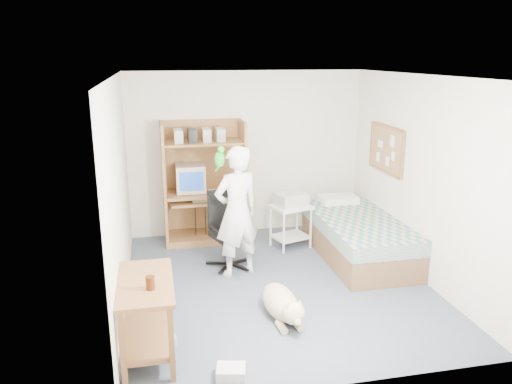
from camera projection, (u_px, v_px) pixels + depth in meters
floor at (278, 284)px, 6.14m from camera, size 4.00×4.00×0.00m
wall_back at (247, 154)px, 7.69m from camera, size 3.60×0.02×2.50m
wall_right at (420, 178)px, 6.16m from camera, size 0.02×4.00×2.50m
wall_left at (119, 194)px, 5.45m from camera, size 0.02×4.00×2.50m
ceiling at (280, 76)px, 5.47m from camera, size 3.60×4.00×0.02m
computer_hutch at (204, 187)px, 7.42m from camera, size 1.20×0.63×1.80m
bed at (358, 237)px, 6.90m from camera, size 1.02×2.02×0.66m
side_desk at (147, 307)px, 4.57m from camera, size 0.50×1.00×0.75m
corkboard at (386, 149)px, 6.95m from camera, size 0.04×0.94×0.66m
office_chair at (228, 240)px, 6.60m from camera, size 0.58×0.58×1.01m
person at (237, 212)px, 6.20m from camera, size 0.71×0.59×1.67m
parrot at (220, 158)px, 5.99m from camera, size 0.12×0.21×0.34m
dog at (282, 304)px, 5.30m from camera, size 0.39×1.04×0.39m
printer_cart at (291, 219)px, 7.22m from camera, size 0.63×0.56×0.63m
printer at (291, 199)px, 7.14m from camera, size 0.50×0.43×0.18m
crt_monitor at (190, 178)px, 7.35m from camera, size 0.42×0.45×0.40m
keyboard at (208, 200)px, 7.32m from camera, size 0.45×0.16×0.03m
pencil_cup at (229, 187)px, 7.41m from camera, size 0.08×0.08×0.12m
drink_glass at (150, 283)px, 4.34m from camera, size 0.08×0.08×0.12m
floor_box_a at (231, 372)px, 4.35m from camera, size 0.29×0.25×0.10m
floor_box_b at (166, 339)px, 4.88m from camera, size 0.22×0.25×0.08m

